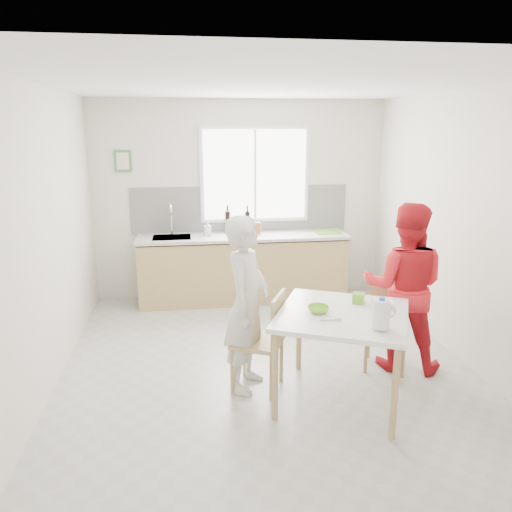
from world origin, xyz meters
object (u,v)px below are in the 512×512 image
at_px(chair_far, 387,319).
at_px(person_red, 404,287).
at_px(milk_jug, 381,313).
at_px(chair_left, 265,337).
at_px(wine_bottle_a, 247,223).
at_px(bowl_white, 381,304).
at_px(wine_bottle_b, 228,222).
at_px(person_white, 247,304).
at_px(bowl_green, 318,309).
at_px(dining_table, 342,322).

distance_m(chair_far, person_red, 0.37).
bearing_deg(chair_far, milk_jug, -91.39).
distance_m(chair_left, wine_bottle_a, 2.57).
bearing_deg(bowl_white, wine_bottle_b, 111.09).
distance_m(chair_far, person_white, 1.48).
height_order(chair_left, bowl_white, chair_left).
xyz_separation_m(person_white, wine_bottle_b, (0.05, 2.58, 0.27)).
bearing_deg(wine_bottle_b, chair_left, -87.86).
xyz_separation_m(person_white, bowl_green, (0.57, -0.32, 0.04)).
relative_size(person_white, bowl_green, 8.96).
xyz_separation_m(bowl_white, wine_bottle_a, (-0.84, 2.68, 0.25)).
bearing_deg(person_white, wine_bottle_a, 17.58).
height_order(person_red, bowl_white, person_red).
bearing_deg(person_white, bowl_white, -77.71).
distance_m(chair_far, bowl_green, 1.09).
relative_size(bowl_green, milk_jug, 0.74).
xyz_separation_m(person_white, bowl_white, (1.15, -0.25, 0.04)).
height_order(dining_table, wine_bottle_b, wine_bottle_b).
height_order(bowl_green, wine_bottle_b, wine_bottle_b).
distance_m(chair_far, milk_jug, 1.19).
relative_size(chair_far, person_white, 0.55).
bearing_deg(chair_left, chair_far, 128.38).
bearing_deg(milk_jug, chair_left, 164.50).
height_order(person_white, wine_bottle_a, person_white).
height_order(dining_table, person_white, person_white).
height_order(person_white, bowl_white, person_white).
bearing_deg(dining_table, person_white, 155.22).
distance_m(person_red, bowl_white, 0.61).
height_order(chair_far, wine_bottle_b, wine_bottle_b).
xyz_separation_m(person_red, bowl_white, (-0.41, -0.45, 0.01)).
height_order(chair_far, bowl_white, chair_far).
distance_m(person_white, wine_bottle_a, 2.46).
xyz_separation_m(chair_left, bowl_white, (1.00, -0.18, 0.33)).
relative_size(chair_far, wine_bottle_a, 2.75).
bearing_deg(wine_bottle_a, milk_jug, -78.58).
xyz_separation_m(dining_table, person_white, (-0.77, 0.36, 0.07)).
bearing_deg(person_red, person_white, 31.87).
bearing_deg(chair_left, wine_bottle_b, -153.08).
relative_size(chair_left, person_white, 0.57).
xyz_separation_m(chair_far, wine_bottle_a, (-1.12, 2.19, 0.60)).
height_order(person_white, milk_jug, person_white).
distance_m(milk_jug, wine_bottle_a, 3.24).
relative_size(bowl_green, bowl_white, 0.93).
distance_m(chair_left, bowl_white, 1.07).
relative_size(chair_left, milk_jug, 3.78).
xyz_separation_m(dining_table, wine_bottle_a, (-0.46, 2.78, 0.35)).
xyz_separation_m(bowl_green, wine_bottle_a, (-0.26, 2.74, 0.24)).
height_order(bowl_green, wine_bottle_a, wine_bottle_a).
bearing_deg(bowl_white, wine_bottle_a, 107.41).
height_order(bowl_white, milk_jug, milk_jug).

